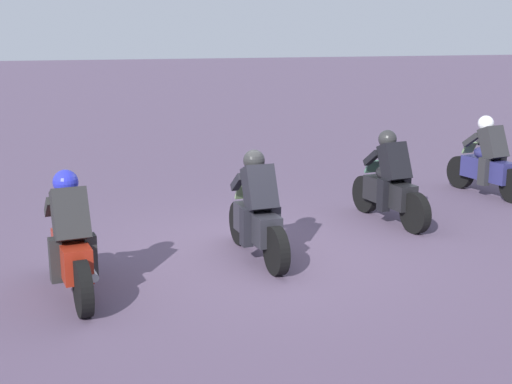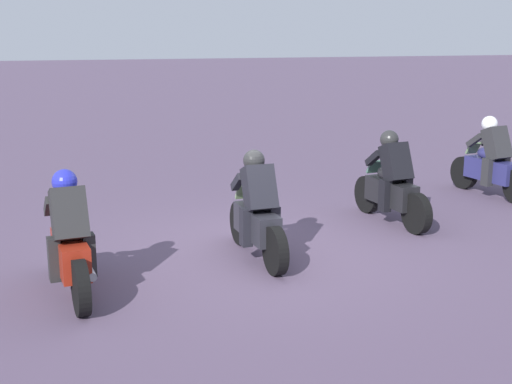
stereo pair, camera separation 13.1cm
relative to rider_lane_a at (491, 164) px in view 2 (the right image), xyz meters
The scene contains 5 objects.
ground_plane 5.61m from the rider_lane_a, 113.37° to the left, with size 120.00×120.00×0.00m, color #514259.
rider_lane_a is the anchor object (origin of this frame).
rider_lane_b 2.89m from the rider_lane_a, 115.16° to the left, with size 2.04×0.60×1.51m.
rider_lane_c 5.75m from the rider_lane_a, 115.20° to the left, with size 2.04×0.56×1.51m.
rider_lane_d 8.32m from the rider_lane_a, 112.44° to the left, with size 2.04×0.59×1.51m.
Camera 2 is at (-9.24, 2.43, 3.15)m, focal length 49.34 mm.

